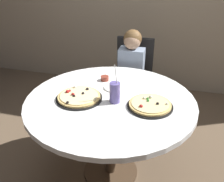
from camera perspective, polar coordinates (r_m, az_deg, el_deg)
The scene contains 9 objects.
ground_plane at distance 2.52m, azimuth -0.31°, elevation -16.84°, with size 8.00×8.00×0.00m, color brown.
dining_table at distance 2.10m, azimuth -0.36°, elevation -3.91°, with size 1.32×1.32×0.75m.
chair_wooden at distance 2.97m, azimuth 4.45°, elevation 3.07°, with size 0.40×0.40×0.95m.
diner_child at distance 2.83m, azimuth 3.72°, elevation 0.72°, with size 0.26×0.41×1.08m.
pizza_veggie at distance 2.08m, azimuth -7.10°, elevation -1.29°, with size 0.36×0.36×0.05m.
pizza_cheese at distance 1.98m, azimuth 8.16°, elevation -2.98°, with size 0.34×0.34×0.05m.
soda_cup at distance 1.99m, azimuth 0.60°, elevation -0.31°, with size 0.08×0.08×0.31m.
sauce_bowl at distance 2.36m, azimuth -1.56°, elevation 2.74°, with size 0.07×0.07×0.04m, color brown.
plate_small at distance 2.23m, azimuth 0.58°, elevation 0.76°, with size 0.18×0.18×0.01m, color white.
Camera 1 is at (0.48, -1.72, 1.77)m, focal length 42.66 mm.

